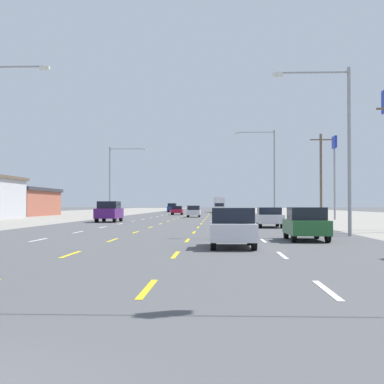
{
  "coord_description": "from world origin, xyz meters",
  "views": [
    {
      "loc": [
        3.12,
        -4.08,
        1.66
      ],
      "look_at": [
        -0.72,
        82.41,
        3.61
      ],
      "focal_mm": 52.77,
      "sensor_mm": 36.0,
      "label": 1
    }
  ],
  "objects_px": {
    "hatchback_far_right_near": "(306,224)",
    "pole_sign_right_row_2": "(334,159)",
    "hatchback_inner_right_nearest": "(233,227)",
    "suv_inner_right_distant_c": "(218,207)",
    "box_truck_inner_right_distant_a": "(219,204)",
    "streetlight_right_row_1": "(270,167)",
    "hatchback_center_turn_far": "(194,211)",
    "sedan_inner_left_farther": "(177,210)",
    "streetlight_left_row_1": "(114,176)",
    "sedan_far_right_mid": "(269,217)",
    "suv_far_left_distant_b": "(172,208)",
    "suv_inner_right_farthest": "(219,208)",
    "suv_far_left_midfar": "(109,211)",
    "streetlight_right_row_0": "(341,137)"
  },
  "relations": [
    {
      "from": "hatchback_far_right_near",
      "to": "pole_sign_right_row_2",
      "type": "xyz_separation_m",
      "value": [
        9.03,
        37.28,
        5.99
      ]
    },
    {
      "from": "hatchback_inner_right_nearest",
      "to": "suv_inner_right_distant_c",
      "type": "xyz_separation_m",
      "value": [
        -0.28,
        110.74,
        0.24
      ]
    },
    {
      "from": "box_truck_inner_right_distant_a",
      "to": "streetlight_right_row_1",
      "type": "xyz_separation_m",
      "value": [
        6.02,
        -53.08,
        4.46
      ]
    },
    {
      "from": "hatchback_far_right_near",
      "to": "hatchback_center_turn_far",
      "type": "height_order",
      "value": "same"
    },
    {
      "from": "sedan_inner_left_farther",
      "to": "streetlight_left_row_1",
      "type": "relative_size",
      "value": 0.51
    },
    {
      "from": "sedan_far_right_mid",
      "to": "suv_far_left_distant_b",
      "type": "relative_size",
      "value": 0.92
    },
    {
      "from": "sedan_far_right_mid",
      "to": "hatchback_center_turn_far",
      "type": "bearing_deg",
      "value": 101.79
    },
    {
      "from": "sedan_inner_left_farther",
      "to": "suv_inner_right_distant_c",
      "type": "relative_size",
      "value": 0.92
    },
    {
      "from": "suv_inner_right_distant_c",
      "to": "streetlight_right_row_1",
      "type": "distance_m",
      "value": 63.94
    },
    {
      "from": "hatchback_far_right_near",
      "to": "sedan_inner_left_farther",
      "type": "xyz_separation_m",
      "value": [
        -10.63,
        65.72,
        -0.03
      ]
    },
    {
      "from": "box_truck_inner_right_distant_a",
      "to": "suv_inner_right_distant_c",
      "type": "relative_size",
      "value": 1.47
    },
    {
      "from": "box_truck_inner_right_distant_a",
      "to": "hatchback_inner_right_nearest",
      "type": "bearing_deg",
      "value": -89.95
    },
    {
      "from": "suv_inner_right_farthest",
      "to": "suv_inner_right_distant_c",
      "type": "height_order",
      "value": "same"
    },
    {
      "from": "hatchback_far_right_near",
      "to": "streetlight_left_row_1",
      "type": "bearing_deg",
      "value": 111.44
    },
    {
      "from": "hatchback_far_right_near",
      "to": "hatchback_center_turn_far",
      "type": "distance_m",
      "value": 48.96
    },
    {
      "from": "suv_far_left_midfar",
      "to": "suv_inner_right_farthest",
      "type": "xyz_separation_m",
      "value": [
        10.76,
        58.94,
        0.0
      ]
    },
    {
      "from": "hatchback_inner_right_nearest",
      "to": "streetlight_right_row_1",
      "type": "distance_m",
      "value": 48.0
    },
    {
      "from": "box_truck_inner_right_distant_a",
      "to": "suv_far_left_distant_b",
      "type": "xyz_separation_m",
      "value": [
        -10.51,
        3.32,
        -0.81
      ]
    },
    {
      "from": "hatchback_far_right_near",
      "to": "streetlight_right_row_1",
      "type": "relative_size",
      "value": 0.36
    },
    {
      "from": "hatchback_inner_right_nearest",
      "to": "sedan_far_right_mid",
      "type": "xyz_separation_m",
      "value": [
        3.22,
        19.7,
        -0.03
      ]
    },
    {
      "from": "hatchback_center_turn_far",
      "to": "suv_inner_right_farthest",
      "type": "xyz_separation_m",
      "value": [
        3.54,
        37.67,
        0.24
      ]
    },
    {
      "from": "sedan_far_right_mid",
      "to": "streetlight_right_row_0",
      "type": "bearing_deg",
      "value": -76.4
    },
    {
      "from": "sedan_inner_left_farther",
      "to": "hatchback_inner_right_nearest",
      "type": "bearing_deg",
      "value": -84.2
    },
    {
      "from": "suv_inner_right_farthest",
      "to": "streetlight_right_row_0",
      "type": "distance_m",
      "value": 82.56
    },
    {
      "from": "streetlight_right_row_1",
      "to": "hatchback_far_right_near",
      "type": "bearing_deg",
      "value": -93.22
    },
    {
      "from": "hatchback_center_turn_far",
      "to": "sedan_inner_left_farther",
      "type": "relative_size",
      "value": 0.87
    },
    {
      "from": "sedan_inner_left_farther",
      "to": "pole_sign_right_row_2",
      "type": "bearing_deg",
      "value": -55.34
    },
    {
      "from": "streetlight_right_row_0",
      "to": "streetlight_right_row_1",
      "type": "bearing_deg",
      "value": 90.08
    },
    {
      "from": "sedan_far_right_mid",
      "to": "pole_sign_right_row_2",
      "type": "distance_m",
      "value": 24.63
    },
    {
      "from": "sedan_far_right_mid",
      "to": "suv_far_left_midfar",
      "type": "height_order",
      "value": "suv_far_left_midfar"
    },
    {
      "from": "suv_far_left_midfar",
      "to": "streetlight_right_row_0",
      "type": "relative_size",
      "value": 0.55
    },
    {
      "from": "sedan_inner_left_farther",
      "to": "suv_inner_right_farthest",
      "type": "relative_size",
      "value": 0.92
    },
    {
      "from": "box_truck_inner_right_distant_a",
      "to": "streetlight_left_row_1",
      "type": "distance_m",
      "value": 54.81
    },
    {
      "from": "suv_inner_right_distant_c",
      "to": "box_truck_inner_right_distant_a",
      "type": "bearing_deg",
      "value": -88.99
    },
    {
      "from": "hatchback_far_right_near",
      "to": "streetlight_right_row_1",
      "type": "xyz_separation_m",
      "value": [
        2.41,
        42.9,
        5.51
      ]
    },
    {
      "from": "sedan_inner_left_farther",
      "to": "streetlight_left_row_1",
      "type": "bearing_deg",
      "value": -105.23
    },
    {
      "from": "streetlight_right_row_0",
      "to": "streetlight_left_row_1",
      "type": "relative_size",
      "value": 1.02
    },
    {
      "from": "suv_inner_right_distant_c",
      "to": "streetlight_left_row_1",
      "type": "bearing_deg",
      "value": -101.63
    },
    {
      "from": "streetlight_right_row_0",
      "to": "suv_inner_right_distant_c",
      "type": "bearing_deg",
      "value": 93.5
    },
    {
      "from": "suv_inner_right_farthest",
      "to": "streetlight_right_row_0",
      "type": "relative_size",
      "value": 0.55
    },
    {
      "from": "streetlight_left_row_1",
      "to": "pole_sign_right_row_2",
      "type": "bearing_deg",
      "value": -12.25
    },
    {
      "from": "box_truck_inner_right_distant_a",
      "to": "suv_inner_right_distant_c",
      "type": "distance_m",
      "value": 10.38
    },
    {
      "from": "sedan_inner_left_farther",
      "to": "sedan_far_right_mid",
      "type": "bearing_deg",
      "value": -78.41
    },
    {
      "from": "hatchback_far_right_near",
      "to": "streetlight_left_row_1",
      "type": "distance_m",
      "value": 46.3
    },
    {
      "from": "hatchback_far_right_near",
      "to": "suv_far_left_midfar",
      "type": "height_order",
      "value": "suv_far_left_midfar"
    },
    {
      "from": "streetlight_right_row_1",
      "to": "streetlight_right_row_0",
      "type": "bearing_deg",
      "value": -89.92
    },
    {
      "from": "sedan_inner_left_farther",
      "to": "suv_far_left_midfar",
      "type": "bearing_deg",
      "value": -95.62
    },
    {
      "from": "hatchback_far_right_near",
      "to": "pole_sign_right_row_2",
      "type": "relative_size",
      "value": 0.42
    },
    {
      "from": "suv_inner_right_distant_c",
      "to": "streetlight_left_row_1",
      "type": "distance_m",
      "value": 64.89
    },
    {
      "from": "sedan_far_right_mid",
      "to": "box_truck_inner_right_distant_a",
      "type": "xyz_separation_m",
      "value": [
        -3.31,
        80.68,
        1.08
      ]
    }
  ]
}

